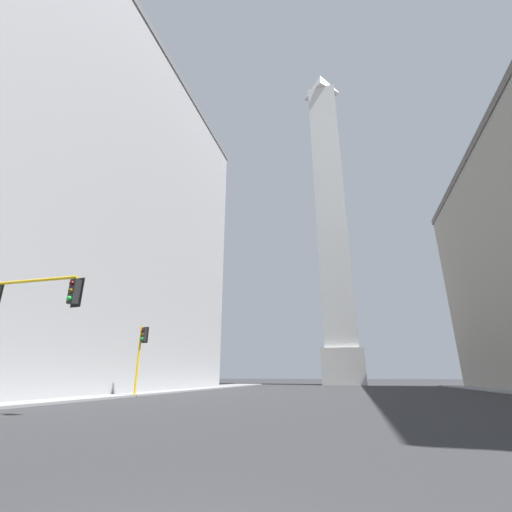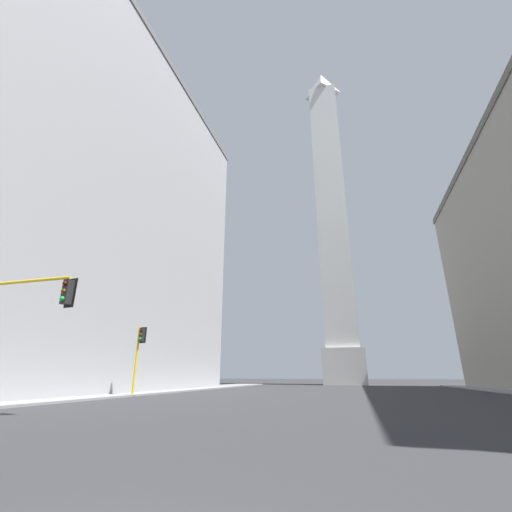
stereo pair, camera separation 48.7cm
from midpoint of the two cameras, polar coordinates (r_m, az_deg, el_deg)
sidewalk_left at (r=32.79m, az=-22.39°, el=-20.60°), size 5.00×80.09×0.15m
building_left at (r=47.45m, az=-29.96°, el=6.72°), size 25.97×44.54×40.63m
obelisk at (r=76.93m, az=12.73°, el=7.33°), size 7.71×7.71×74.11m
traffic_light_near_left at (r=19.40m, az=-35.32°, el=-7.23°), size 5.41×0.53×5.83m
traffic_light_mid_left at (r=30.91m, az=-18.51°, el=-14.53°), size 0.78×0.50×5.52m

